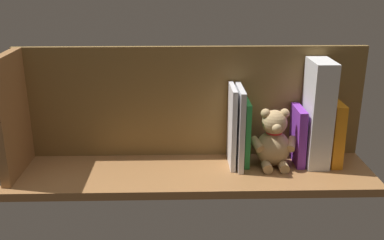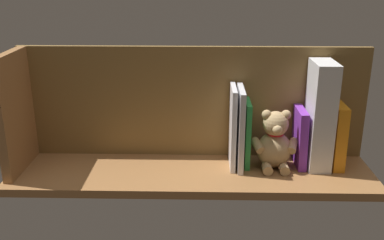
% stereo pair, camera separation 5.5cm
% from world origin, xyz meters
% --- Properties ---
extents(ground_plane, '(0.98, 0.26, 0.02)m').
position_xyz_m(ground_plane, '(0.00, 0.00, -0.01)').
color(ground_plane, '#9E6B3D').
extents(shelf_back_panel, '(0.98, 0.02, 0.32)m').
position_xyz_m(shelf_back_panel, '(0.00, -0.11, 0.16)').
color(shelf_back_panel, brown).
rests_on(shelf_back_panel, ground_plane).
extents(shelf_side_divider, '(0.02, 0.20, 0.32)m').
position_xyz_m(shelf_side_divider, '(0.47, 0.00, 0.16)').
color(shelf_side_divider, '#9E6B3D').
rests_on(shelf_side_divider, ground_plane).
extents(book_0, '(0.03, 0.11, 0.18)m').
position_xyz_m(book_0, '(-0.40, -0.04, 0.09)').
color(book_0, orange).
rests_on(book_0, ground_plane).
extents(dictionary_thick_white, '(0.06, 0.12, 0.29)m').
position_xyz_m(dictionary_thick_white, '(-0.34, -0.03, 0.15)').
color(dictionary_thick_white, silver).
rests_on(dictionary_thick_white, ground_plane).
extents(book_1, '(0.03, 0.11, 0.16)m').
position_xyz_m(book_1, '(-0.30, -0.04, 0.08)').
color(book_1, purple).
rests_on(book_1, ground_plane).
extents(teddy_bear, '(0.13, 0.10, 0.16)m').
position_xyz_m(teddy_bear, '(-0.23, -0.02, 0.07)').
color(teddy_bear, tan).
rests_on(teddy_bear, ground_plane).
extents(book_2, '(0.01, 0.10, 0.18)m').
position_xyz_m(book_2, '(-0.15, -0.04, 0.09)').
color(book_2, green).
rests_on(book_2, ground_plane).
extents(book_3, '(0.01, 0.13, 0.22)m').
position_xyz_m(book_3, '(-0.13, -0.03, 0.11)').
color(book_3, silver).
rests_on(book_3, ground_plane).
extents(book_4, '(0.01, 0.12, 0.22)m').
position_xyz_m(book_4, '(-0.11, -0.04, 0.11)').
color(book_4, silver).
rests_on(book_4, ground_plane).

